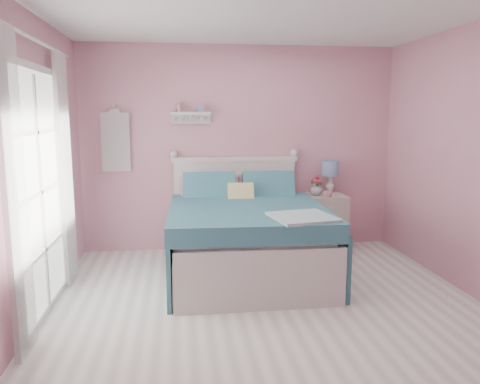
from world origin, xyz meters
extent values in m
plane|color=beige|center=(0.00, 0.00, 0.00)|extent=(4.50, 4.50, 0.00)
plane|color=#CB818F|center=(0.00, 2.25, 1.30)|extent=(4.00, 0.00, 4.00)
plane|color=#CB818F|center=(0.00, -2.25, 1.30)|extent=(4.00, 0.00, 4.00)
plane|color=#CB818F|center=(-2.00, 0.00, 1.30)|extent=(0.00, 4.50, 4.50)
plane|color=white|center=(0.00, 0.00, 2.60)|extent=(4.50, 4.50, 0.00)
cube|color=silver|center=(-0.08, 1.18, 0.22)|extent=(1.57, 2.04, 0.44)
cube|color=silver|center=(-0.07, 1.18, 0.52)|extent=(1.51, 1.98, 0.16)
cube|color=silver|center=(-0.07, 2.19, 0.57)|extent=(1.55, 0.07, 1.14)
cube|color=silver|center=(-0.08, 2.19, 1.17)|extent=(1.61, 0.09, 0.06)
cube|color=silver|center=(-0.07, 0.18, 0.28)|extent=(1.55, 0.06, 0.56)
cube|color=teal|center=(-0.07, 1.03, 0.69)|extent=(1.69, 1.79, 0.18)
cube|color=pink|center=(-0.43, 1.87, 0.80)|extent=(0.69, 0.30, 0.43)
cube|color=pink|center=(0.28, 1.87, 0.80)|extent=(0.69, 0.30, 0.43)
cube|color=#CCBC59|center=(-0.08, 1.59, 0.80)|extent=(0.31, 0.23, 0.31)
cube|color=beige|center=(1.07, 1.99, 0.36)|extent=(0.50, 0.46, 0.72)
cube|color=silver|center=(1.07, 1.77, 0.59)|extent=(0.44, 0.02, 0.16)
sphere|color=white|center=(1.07, 1.75, 0.59)|extent=(0.03, 0.03, 0.03)
cylinder|color=white|center=(1.16, 2.07, 0.73)|extent=(0.14, 0.14, 0.02)
cylinder|color=white|center=(1.16, 2.07, 0.85)|extent=(0.07, 0.07, 0.24)
cylinder|color=#7495C1|center=(1.16, 2.07, 1.05)|extent=(0.22, 0.22, 0.20)
imported|color=silver|center=(0.95, 1.98, 0.80)|extent=(0.19, 0.19, 0.16)
imported|color=pink|center=(1.05, 1.84, 0.76)|extent=(0.10, 0.10, 0.08)
sphere|color=#BD4053|center=(0.95, 1.98, 0.95)|extent=(0.06, 0.06, 0.06)
sphere|color=#BD4053|center=(0.99, 2.00, 0.91)|extent=(0.06, 0.06, 0.06)
sphere|color=#BD4053|center=(0.91, 1.99, 0.92)|extent=(0.06, 0.06, 0.06)
sphere|color=#BD4053|center=(0.97, 1.95, 0.89)|extent=(0.06, 0.06, 0.06)
sphere|color=#BD4053|center=(0.92, 1.96, 0.90)|extent=(0.06, 0.06, 0.06)
cube|color=silver|center=(-0.62, 2.17, 1.75)|extent=(0.50, 0.14, 0.04)
cube|color=silver|center=(-0.62, 2.23, 1.68)|extent=(0.50, 0.03, 0.12)
cylinder|color=#D18C99|center=(-0.78, 2.17, 1.82)|extent=(0.06, 0.06, 0.10)
cube|color=#7495C1|center=(-0.51, 2.17, 1.80)|extent=(0.08, 0.06, 0.07)
cube|color=white|center=(-1.55, 2.18, 1.40)|extent=(0.34, 0.03, 0.72)
cube|color=silver|center=(-1.97, 0.40, 2.13)|extent=(0.04, 1.32, 0.06)
cube|color=silver|center=(-1.97, 0.40, 0.03)|extent=(0.04, 1.32, 0.06)
cube|color=silver|center=(-1.97, -0.23, 1.05)|extent=(0.04, 0.06, 2.10)
cube|color=silver|center=(-1.97, 1.03, 1.05)|extent=(0.04, 0.06, 2.10)
cube|color=white|center=(-1.97, 0.40, 1.08)|extent=(0.02, 1.20, 2.04)
cube|color=white|center=(-1.92, -0.34, 1.18)|extent=(0.04, 0.40, 2.32)
cube|color=white|center=(-1.92, 1.14, 1.18)|extent=(0.04, 0.40, 2.32)
camera|label=1|loc=(-0.77, -3.73, 1.74)|focal=35.00mm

